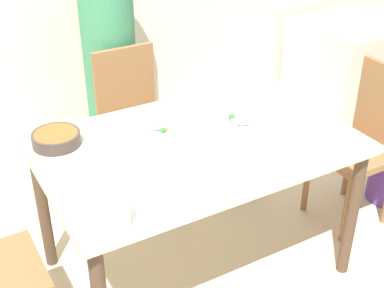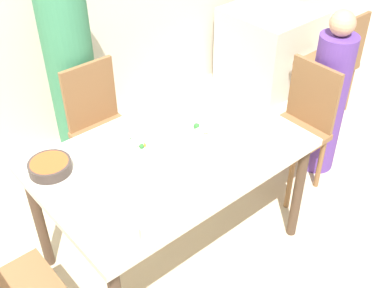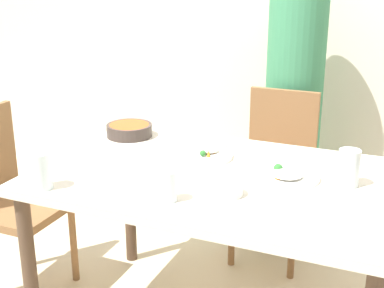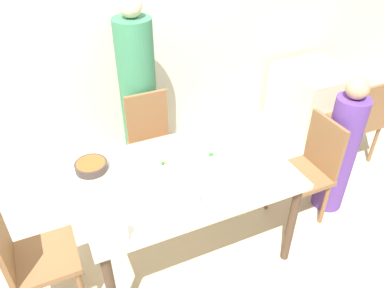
# 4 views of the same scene
# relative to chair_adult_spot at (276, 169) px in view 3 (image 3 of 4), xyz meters

# --- Properties ---
(wall_back) EXTENTS (10.00, 0.06, 2.70)m
(wall_back) POSITION_rel_chair_adult_spot_xyz_m (-0.04, 0.74, 0.85)
(wall_back) COLOR beige
(wall_back) RESTS_ON ground_plane
(dining_table) EXTENTS (1.43, 0.93, 0.77)m
(dining_table) POSITION_rel_chair_adult_spot_xyz_m (-0.04, -0.81, 0.18)
(dining_table) COLOR beige
(dining_table) RESTS_ON ground_plane
(chair_adult_spot) EXTENTS (0.40, 0.40, 0.92)m
(chair_adult_spot) POSITION_rel_chair_adult_spot_xyz_m (0.00, 0.00, 0.00)
(chair_adult_spot) COLOR brown
(chair_adult_spot) RESTS_ON ground_plane
(chair_empty_left) EXTENTS (0.40, 0.40, 0.92)m
(chair_empty_left) POSITION_rel_chair_adult_spot_xyz_m (-1.09, -0.86, 0.00)
(chair_empty_left) COLOR brown
(chair_empty_left) RESTS_ON ground_plane
(person_adult) EXTENTS (0.33, 0.33, 1.68)m
(person_adult) POSITION_rel_chair_adult_spot_xyz_m (-0.00, 0.34, 0.28)
(person_adult) COLOR #387F56
(person_adult) RESTS_ON ground_plane
(bowl_curry) EXTENTS (0.22, 0.22, 0.06)m
(bowl_curry) POSITION_rel_chair_adult_spot_xyz_m (-0.61, -0.52, 0.30)
(bowl_curry) COLOR #3D332D
(bowl_curry) RESTS_ON dining_table
(plate_rice_adult) EXTENTS (0.24, 0.24, 0.05)m
(plate_rice_adult) POSITION_rel_chair_adult_spot_xyz_m (-0.15, -0.65, 0.28)
(plate_rice_adult) COLOR white
(plate_rice_adult) RESTS_ON dining_table
(plate_rice_child) EXTENTS (0.25, 0.25, 0.05)m
(plate_rice_child) POSITION_rel_chair_adult_spot_xyz_m (0.23, -0.76, 0.28)
(plate_rice_child) COLOR white
(plate_rice_child) RESTS_ON dining_table
(bowl_rice_small) EXTENTS (0.13, 0.13, 0.04)m
(bowl_rice_small) POSITION_rel_chair_adult_spot_xyz_m (0.06, -0.99, 0.29)
(bowl_rice_small) COLOR white
(bowl_rice_small) RESTS_ON dining_table
(glass_water_tall) EXTENTS (0.08, 0.08, 0.14)m
(glass_water_tall) POSITION_rel_chair_adult_spot_xyz_m (-0.59, -1.21, 0.34)
(glass_water_tall) COLOR silver
(glass_water_tall) RESTS_ON dining_table
(glass_water_short) EXTENTS (0.07, 0.07, 0.11)m
(glass_water_short) POSITION_rel_chair_adult_spot_xyz_m (-0.11, -1.12, 0.32)
(glass_water_short) COLOR silver
(glass_water_short) RESTS_ON dining_table
(glass_water_center) EXTENTS (0.08, 0.08, 0.14)m
(glass_water_center) POSITION_rel_chair_adult_spot_xyz_m (0.46, -0.73, 0.34)
(glass_water_center) COLOR silver
(glass_water_center) RESTS_ON dining_table
(napkin_folded) EXTENTS (0.14, 0.14, 0.01)m
(napkin_folded) POSITION_rel_chair_adult_spot_xyz_m (-0.19, -0.44, 0.27)
(napkin_folded) COLOR white
(napkin_folded) RESTS_ON dining_table
(fork_steel) EXTENTS (0.18, 0.04, 0.01)m
(fork_steel) POSITION_rel_chair_adult_spot_xyz_m (-0.36, -0.51, 0.27)
(fork_steel) COLOR silver
(fork_steel) RESTS_ON dining_table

